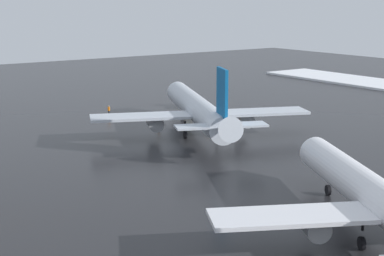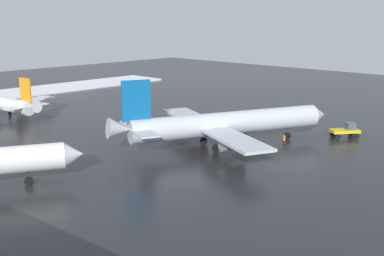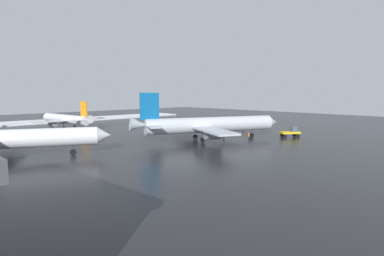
% 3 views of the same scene
% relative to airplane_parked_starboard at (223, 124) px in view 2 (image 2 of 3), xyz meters
% --- Properties ---
extents(ground_plane, '(240.00, 240.00, 0.00)m').
position_rel_airplane_parked_starboard_xyz_m(ground_plane, '(-4.92, -11.26, -3.60)').
color(ground_plane, '#232326').
extents(airplane_parked_starboard, '(29.53, 34.81, 10.90)m').
position_rel_airplane_parked_starboard_xyz_m(airplane_parked_starboard, '(0.00, 0.00, 0.00)').
color(airplane_parked_starboard, silver).
rests_on(airplane_parked_starboard, ground_plane).
extents(pushback_tug, '(4.54, 4.99, 2.50)m').
position_rel_airplane_parked_starboard_xyz_m(pushback_tug, '(10.95, 18.35, -2.32)').
color(pushback_tug, gold).
rests_on(pushback_tug, ground_plane).
extents(ground_crew_near_tug, '(0.36, 0.36, 1.71)m').
position_rel_airplane_parked_starboard_xyz_m(ground_crew_near_tug, '(-4.16, 19.36, -2.63)').
color(ground_crew_near_tug, black).
rests_on(ground_crew_near_tug, ground_plane).
extents(ground_crew_by_nose_gear, '(0.36, 0.36, 1.71)m').
position_rel_airplane_parked_starboard_xyz_m(ground_crew_by_nose_gear, '(-1.71, 7.80, -2.63)').
color(ground_crew_by_nose_gear, black).
rests_on(ground_crew_by_nose_gear, ground_plane).
extents(ground_crew_mid_apron, '(0.36, 0.36, 1.71)m').
position_rel_airplane_parked_starboard_xyz_m(ground_crew_mid_apron, '(6.57, 6.83, -2.63)').
color(ground_crew_mid_apron, black).
rests_on(ground_crew_mid_apron, ground_plane).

